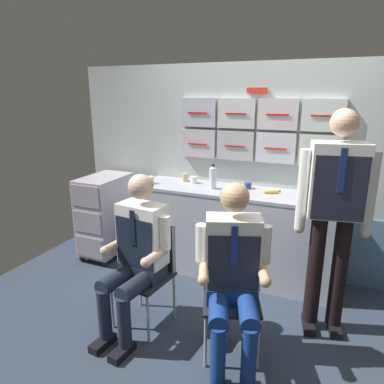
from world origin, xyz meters
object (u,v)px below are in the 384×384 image
at_px(water_bottle_blue_cap, 311,183).
at_px(folding_chair_left, 150,263).
at_px(crew_member_left, 136,249).
at_px(folding_chair_right, 231,283).
at_px(paper_cup_blue, 185,177).
at_px(crew_member_right, 233,268).
at_px(service_trolley, 106,214).
at_px(crew_member_standing, 335,204).
at_px(snack_banana, 271,191).

bearing_deg(water_bottle_blue_cap, folding_chair_left, -137.35).
height_order(crew_member_left, water_bottle_blue_cap, crew_member_left).
height_order(folding_chair_left, water_bottle_blue_cap, water_bottle_blue_cap).
relative_size(folding_chair_right, paper_cup_blue, 9.40).
bearing_deg(crew_member_right, service_trolley, 150.80).
distance_m(service_trolley, folding_chair_left, 1.38).
height_order(folding_chair_right, crew_member_right, crew_member_right).
distance_m(crew_member_right, crew_member_standing, 0.91).
bearing_deg(service_trolley, crew_member_standing, -9.97).
distance_m(crew_member_left, crew_member_standing, 1.53).
bearing_deg(folding_chair_right, crew_member_left, -170.09).
height_order(crew_member_right, water_bottle_blue_cap, crew_member_right).
relative_size(crew_member_right, crew_member_standing, 0.73).
bearing_deg(crew_member_left, crew_member_standing, 23.16).
xyz_separation_m(crew_member_left, crew_member_right, (0.78, -0.02, 0.01)).
relative_size(folding_chair_left, paper_cup_blue, 9.40).
bearing_deg(crew_member_standing, snack_banana, 133.99).
xyz_separation_m(folding_chair_left, folding_chair_right, (0.71, -0.03, 0.00)).
xyz_separation_m(water_bottle_blue_cap, snack_banana, (-0.36, -0.01, -0.12)).
bearing_deg(snack_banana, crew_member_standing, -46.01).
distance_m(service_trolley, folding_chair_right, 2.00).
xyz_separation_m(crew_member_right, water_bottle_blue_cap, (0.37, 1.21, 0.35)).
distance_m(service_trolley, crew_member_left, 1.48).
bearing_deg(crew_member_left, crew_member_right, -1.49).
relative_size(paper_cup_blue, snack_banana, 0.51).
relative_size(water_bottle_blue_cap, paper_cup_blue, 3.37).
bearing_deg(folding_chair_left, water_bottle_blue_cap, 42.65).
distance_m(paper_cup_blue, snack_banana, 0.97).
distance_m(water_bottle_blue_cap, paper_cup_blue, 1.33).
xyz_separation_m(crew_member_right, crew_member_standing, (0.58, 0.60, 0.35)).
relative_size(folding_chair_left, snack_banana, 4.80).
bearing_deg(crew_member_standing, folding_chair_left, -162.39).
height_order(folding_chair_left, folding_chair_right, same).
xyz_separation_m(folding_chair_left, crew_member_right, (0.76, -0.18, 0.20)).
relative_size(crew_member_right, snack_banana, 7.46).
bearing_deg(folding_chair_right, crew_member_right, -69.89).
relative_size(folding_chair_left, folding_chair_right, 1.00).
distance_m(crew_member_left, crew_member_right, 0.78).
bearing_deg(snack_banana, crew_member_right, -90.35).
bearing_deg(folding_chair_left, folding_chair_right, -2.42).
bearing_deg(crew_member_right, water_bottle_blue_cap, 73.25).
relative_size(service_trolley, crew_member_left, 0.75).
bearing_deg(folding_chair_right, water_bottle_blue_cap, 68.56).
height_order(service_trolley, snack_banana, snack_banana).
height_order(service_trolley, crew_member_standing, crew_member_standing).
distance_m(water_bottle_blue_cap, snack_banana, 0.38).
bearing_deg(water_bottle_blue_cap, crew_member_standing, -70.26).
height_order(service_trolley, crew_member_left, crew_member_left).
bearing_deg(folding_chair_right, snack_banana, 86.68).
bearing_deg(crew_member_right, folding_chair_left, 166.92).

